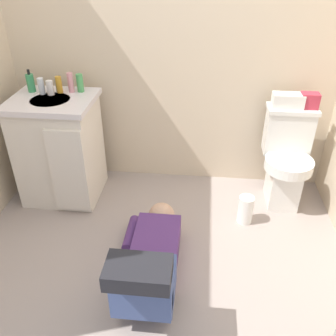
% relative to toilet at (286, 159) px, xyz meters
% --- Properties ---
extents(ground_plane, '(3.00, 2.92, 0.04)m').
position_rel_toilet_xyz_m(ground_plane, '(-0.90, -0.70, -0.39)').
color(ground_plane, gray).
extents(wall_back, '(2.66, 0.08, 2.40)m').
position_rel_toilet_xyz_m(wall_back, '(-0.90, 0.30, 0.83)').
color(wall_back, beige).
rests_on(wall_back, ground_plane).
extents(toilet, '(0.36, 0.46, 0.75)m').
position_rel_toilet_xyz_m(toilet, '(0.00, 0.00, 0.00)').
color(toilet, silver).
rests_on(toilet, ground_plane).
extents(vanity_cabinet, '(0.60, 0.53, 0.82)m').
position_rel_toilet_xyz_m(vanity_cabinet, '(-1.73, -0.10, 0.05)').
color(vanity_cabinet, silver).
rests_on(vanity_cabinet, ground_plane).
extents(faucet, '(0.02, 0.02, 0.10)m').
position_rel_toilet_xyz_m(faucet, '(-1.73, 0.04, 0.50)').
color(faucet, silver).
rests_on(faucet, vanity_cabinet).
extents(person_plumber, '(0.39, 1.06, 0.52)m').
position_rel_toilet_xyz_m(person_plumber, '(-0.91, -0.95, -0.19)').
color(person_plumber, '#512D6B').
rests_on(person_plumber, ground_plane).
extents(tissue_box, '(0.22, 0.11, 0.10)m').
position_rel_toilet_xyz_m(tissue_box, '(-0.05, 0.09, 0.43)').
color(tissue_box, silver).
rests_on(tissue_box, toilet).
extents(toiletry_bag, '(0.12, 0.09, 0.11)m').
position_rel_toilet_xyz_m(toiletry_bag, '(0.11, 0.09, 0.44)').
color(toiletry_bag, '#B22D3F').
rests_on(toiletry_bag, toilet).
extents(soap_dispenser, '(0.06, 0.06, 0.17)m').
position_rel_toilet_xyz_m(soap_dispenser, '(-1.92, 0.02, 0.52)').
color(soap_dispenser, '#368F55').
rests_on(soap_dispenser, vanity_cabinet).
extents(bottle_clear, '(0.05, 0.05, 0.12)m').
position_rel_toilet_xyz_m(bottle_clear, '(-1.82, -0.02, 0.51)').
color(bottle_clear, silver).
rests_on(bottle_clear, vanity_cabinet).
extents(bottle_white, '(0.05, 0.05, 0.10)m').
position_rel_toilet_xyz_m(bottle_white, '(-1.76, -0.02, 0.50)').
color(bottle_white, white).
rests_on(bottle_white, vanity_cabinet).
extents(bottle_amber, '(0.04, 0.04, 0.12)m').
position_rel_toilet_xyz_m(bottle_amber, '(-1.70, 0.02, 0.51)').
color(bottle_amber, gold).
rests_on(bottle_amber, vanity_cabinet).
extents(bottle_pink, '(0.04, 0.04, 0.14)m').
position_rel_toilet_xyz_m(bottle_pink, '(-1.62, 0.05, 0.52)').
color(bottle_pink, pink).
rests_on(bottle_pink, vanity_cabinet).
extents(bottle_green, '(0.05, 0.05, 0.13)m').
position_rel_toilet_xyz_m(bottle_green, '(-1.56, 0.06, 0.52)').
color(bottle_green, '#469A53').
rests_on(bottle_green, vanity_cabinet).
extents(paper_towel_roll, '(0.11, 0.11, 0.22)m').
position_rel_toilet_xyz_m(paper_towel_roll, '(-0.30, -0.32, -0.26)').
color(paper_towel_roll, white).
rests_on(paper_towel_roll, ground_plane).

